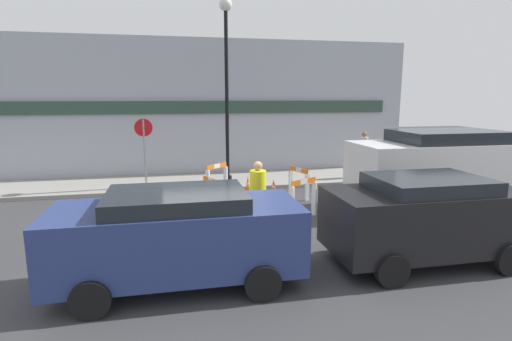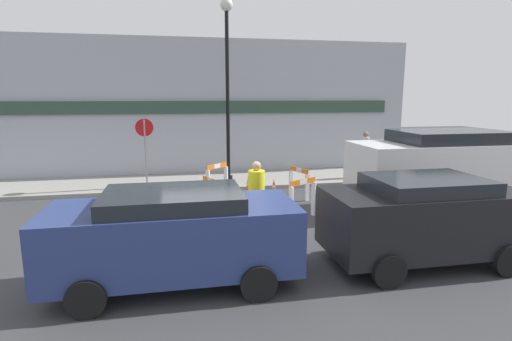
{
  "view_description": "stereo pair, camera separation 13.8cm",
  "coord_description": "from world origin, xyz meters",
  "views": [
    {
      "loc": [
        -0.96,
        -8.83,
        3.23
      ],
      "look_at": [
        1.49,
        2.88,
        1.0
      ],
      "focal_mm": 28.0,
      "sensor_mm": 36.0,
      "label": 1
    },
    {
      "loc": [
        -0.83,
        -8.86,
        3.23
      ],
      "look_at": [
        1.49,
        2.88,
        1.0
      ],
      "focal_mm": 28.0,
      "sensor_mm": 36.0,
      "label": 2
    }
  ],
  "objects": [
    {
      "name": "traffic_cone_3",
      "position": [
        0.91,
        0.62,
        0.35
      ],
      "size": [
        0.3,
        0.3,
        0.72
      ],
      "color": "black",
      "rests_on": "ground_plane"
    },
    {
      "name": "barricade_3",
      "position": [
        2.95,
        3.14,
        0.54
      ],
      "size": [
        0.44,
        0.9,
        0.99
      ],
      "rotation": [
        0.0,
        0.0,
        8.21
      ],
      "color": "white",
      "rests_on": "ground_plane"
    },
    {
      "name": "storefront_facade",
      "position": [
        0.0,
        7.49,
        2.75
      ],
      "size": [
        18.0,
        0.22,
        5.5
      ],
      "color": "#A3A8B2",
      "rests_on": "ground_plane"
    },
    {
      "name": "ground_plane",
      "position": [
        0.0,
        0.0,
        0.0
      ],
      "size": [
        60.0,
        60.0,
        0.0
      ],
      "primitive_type": "plane",
      "color": "#38383A"
    },
    {
      "name": "person_worker",
      "position": [
        0.94,
        0.01,
        0.94
      ],
      "size": [
        0.46,
        0.46,
        1.76
      ],
      "rotation": [
        0.0,
        0.0,
        1.34
      ],
      "color": "#33333D",
      "rests_on": "ground_plane"
    },
    {
      "name": "person_pedestrian",
      "position": [
        6.23,
        5.23,
        1.1
      ],
      "size": [
        0.35,
        0.35,
        1.77
      ],
      "rotation": [
        0.0,
        0.0,
        2.96
      ],
      "color": "#33333D",
      "rests_on": "sidewalk_slab"
    },
    {
      "name": "work_van",
      "position": [
        6.93,
        1.41,
        1.24
      ],
      "size": [
        5.56,
        2.27,
        2.25
      ],
      "color": "white",
      "rests_on": "ground_plane"
    },
    {
      "name": "sidewalk_slab",
      "position": [
        0.0,
        5.96,
        0.07
      ],
      "size": [
        18.0,
        2.91,
        0.13
      ],
      "color": "gray",
      "rests_on": "ground_plane"
    },
    {
      "name": "barricade_2",
      "position": [
        2.39,
        1.0,
        0.59
      ],
      "size": [
        0.88,
        0.57,
        1.08
      ],
      "rotation": [
        0.0,
        0.0,
        6.8
      ],
      "color": "white",
      "rests_on": "ground_plane"
    },
    {
      "name": "traffic_cone_0",
      "position": [
        1.66,
        0.76,
        0.24
      ],
      "size": [
        0.3,
        0.3,
        0.51
      ],
      "color": "black",
      "rests_on": "ground_plane"
    },
    {
      "name": "traffic_cone_2",
      "position": [
        2.2,
        3.46,
        0.29
      ],
      "size": [
        0.3,
        0.3,
        0.6
      ],
      "color": "black",
      "rests_on": "ground_plane"
    },
    {
      "name": "traffic_cone_1",
      "position": [
        1.4,
        3.76,
        0.32
      ],
      "size": [
        0.3,
        0.3,
        0.67
      ],
      "color": "black",
      "rests_on": "ground_plane"
    },
    {
      "name": "streetlamp_post",
      "position": [
        0.96,
        5.38,
        4.16
      ],
      "size": [
        0.44,
        0.44,
        6.37
      ],
      "color": "black",
      "rests_on": "sidewalk_slab"
    },
    {
      "name": "barricade_0",
      "position": [
        0.37,
        3.58,
        0.62
      ],
      "size": [
        0.77,
        0.72,
        1.13
      ],
      "rotation": [
        0.0,
        0.0,
        3.89
      ],
      "color": "white",
      "rests_on": "ground_plane"
    },
    {
      "name": "barricade_1",
      "position": [
        0.0,
        1.67,
        0.58
      ],
      "size": [
        0.45,
        0.83,
        1.08
      ],
      "rotation": [
        0.0,
        0.0,
        5.12
      ],
      "color": "white",
      "rests_on": "ground_plane"
    },
    {
      "name": "stop_sign",
      "position": [
        -1.92,
        5.12,
        1.71
      ],
      "size": [
        0.6,
        0.08,
        2.36
      ],
      "rotation": [
        0.0,
        0.0,
        3.23
      ],
      "color": "gray",
      "rests_on": "sidewalk_slab"
    },
    {
      "name": "parked_car_2",
      "position": [
        3.8,
        -2.21,
        0.97
      ],
      "size": [
        3.81,
        1.9,
        1.72
      ],
      "color": "black",
      "rests_on": "ground_plane"
    },
    {
      "name": "parked_car_1",
      "position": [
        -0.94,
        -2.21,
        0.94
      ],
      "size": [
        4.18,
        1.89,
        1.67
      ],
      "color": "navy",
      "rests_on": "ground_plane"
    }
  ]
}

